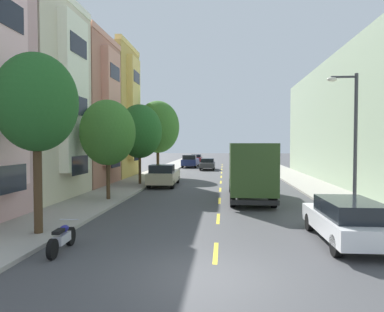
# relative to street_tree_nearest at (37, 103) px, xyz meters

# --- Properties ---
(ground_plane) EXTENTS (160.00, 160.00, 0.00)m
(ground_plane) POSITION_rel_street_tree_nearest_xyz_m (6.40, 26.67, -4.79)
(ground_plane) COLOR #424244
(sidewalk_left) EXTENTS (3.20, 120.00, 0.14)m
(sidewalk_left) POSITION_rel_street_tree_nearest_xyz_m (-0.70, 24.67, -4.72)
(sidewalk_left) COLOR #A39E93
(sidewalk_left) RESTS_ON ground_plane
(sidewalk_right) EXTENTS (3.20, 120.00, 0.14)m
(sidewalk_right) POSITION_rel_street_tree_nearest_xyz_m (13.50, 24.67, -4.72)
(sidewalk_right) COLOR #A39E93
(sidewalk_right) RESTS_ON ground_plane
(lane_centerline_dashes) EXTENTS (0.14, 47.20, 0.01)m
(lane_centerline_dashes) POSITION_rel_street_tree_nearest_xyz_m (6.40, 21.17, -4.79)
(lane_centerline_dashes) COLOR yellow
(lane_centerline_dashes) RESTS_ON ground_plane
(townhouse_third_terracotta) EXTENTS (13.69, 6.77, 11.74)m
(townhouse_third_terracotta) POSITION_rel_street_tree_nearest_xyz_m (-8.74, 15.03, 0.87)
(townhouse_third_terracotta) COLOR #B27560
(townhouse_third_terracotta) RESTS_ON ground_plane
(townhouse_fourth_mustard) EXTENTS (11.72, 6.77, 12.87)m
(townhouse_fourth_mustard) POSITION_rel_street_tree_nearest_xyz_m (-7.75, 22.01, 1.45)
(townhouse_fourth_mustard) COLOR tan
(townhouse_fourth_mustard) RESTS_ON ground_plane
(street_tree_nearest) EXTENTS (2.89, 2.89, 6.43)m
(street_tree_nearest) POSITION_rel_street_tree_nearest_xyz_m (0.00, 0.00, 0.00)
(street_tree_nearest) COLOR #47331E
(street_tree_nearest) RESTS_ON sidewalk_left
(street_tree_second) EXTENTS (3.17, 3.17, 5.71)m
(street_tree_second) POSITION_rel_street_tree_nearest_xyz_m (0.00, 7.87, -0.82)
(street_tree_second) COLOR #47331E
(street_tree_second) RESTS_ON sidewalk_left
(street_tree_third) EXTENTS (3.52, 3.52, 6.29)m
(street_tree_third) POSITION_rel_street_tree_nearest_xyz_m (-0.00, 15.75, -0.50)
(street_tree_third) COLOR #47331E
(street_tree_third) RESTS_ON sidewalk_left
(street_tree_farthest) EXTENTS (4.34, 4.34, 7.49)m
(street_tree_farthest) POSITION_rel_street_tree_nearest_xyz_m (0.00, 23.62, 0.20)
(street_tree_farthest) COLOR #47331E
(street_tree_farthest) RESTS_ON sidewalk_left
(street_lamp) EXTENTS (1.35, 0.28, 6.33)m
(street_lamp) POSITION_rel_street_tree_nearest_xyz_m (12.34, 4.35, -0.96)
(street_lamp) COLOR #38383D
(street_lamp) RESTS_ON sidewalk_right
(delivery_box_truck) EXTENTS (2.45, 7.75, 3.36)m
(delivery_box_truck) POSITION_rel_street_tree_nearest_xyz_m (8.20, 9.12, -2.88)
(delivery_box_truck) COLOR #2D471E
(delivery_box_truck) RESTS_ON ground_plane
(parked_pickup_champagne) EXTENTS (2.11, 5.34, 1.73)m
(parked_pickup_champagne) POSITION_rel_street_tree_nearest_xyz_m (1.95, 15.55, -3.96)
(parked_pickup_champagne) COLOR tan
(parked_pickup_champagne) RESTS_ON ground_plane
(parked_sedan_burgundy) EXTENTS (1.83, 4.51, 1.43)m
(parked_sedan_burgundy) POSITION_rel_street_tree_nearest_xyz_m (1.96, 49.15, -4.04)
(parked_sedan_burgundy) COLOR maroon
(parked_sedan_burgundy) RESTS_ON ground_plane
(parked_pickup_navy) EXTENTS (2.12, 5.34, 1.73)m
(parked_pickup_navy) POSITION_rel_street_tree_nearest_xyz_m (2.00, 37.63, -3.96)
(parked_pickup_navy) COLOR navy
(parked_pickup_navy) RESTS_ON ground_plane
(parked_sedan_orange) EXTENTS (1.84, 4.52, 1.43)m
(parked_sedan_orange) POSITION_rel_street_tree_nearest_xyz_m (10.90, 34.62, -4.04)
(parked_sedan_orange) COLOR orange
(parked_sedan_orange) RESTS_ON ground_plane
(parked_wagon_white) EXTENTS (1.86, 4.72, 1.50)m
(parked_wagon_white) POSITION_rel_street_tree_nearest_xyz_m (10.75, 0.07, -3.99)
(parked_wagon_white) COLOR silver
(parked_wagon_white) RESTS_ON ground_plane
(parked_sedan_black) EXTENTS (1.80, 4.50, 1.43)m
(parked_sedan_black) POSITION_rel_street_tree_nearest_xyz_m (10.68, 45.18, -4.04)
(parked_sedan_black) COLOR black
(parked_sedan_black) RESTS_ON ground_plane
(moving_charcoal_sedan) EXTENTS (1.80, 4.50, 1.43)m
(moving_charcoal_sedan) POSITION_rel_street_tree_nearest_xyz_m (4.60, 33.19, -4.04)
(moving_charcoal_sedan) COLOR #333338
(moving_charcoal_sedan) RESTS_ON ground_plane
(parked_motorcycle) EXTENTS (0.62, 2.05, 0.90)m
(parked_motorcycle) POSITION_rel_street_tree_nearest_xyz_m (1.65, -1.65, -4.38)
(parked_motorcycle) COLOR black
(parked_motorcycle) RESTS_ON ground_plane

